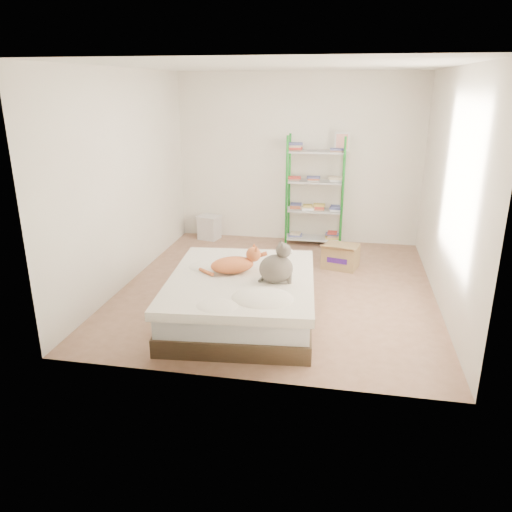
% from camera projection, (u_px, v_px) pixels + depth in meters
% --- Properties ---
extents(room, '(3.81, 4.21, 2.61)m').
position_uv_depth(room, '(279.00, 184.00, 5.83)').
color(room, tan).
rests_on(room, ground).
extents(bed, '(1.68, 2.02, 0.48)m').
position_uv_depth(bed, '(242.00, 298.00, 5.35)').
color(bed, '#4E3D29').
rests_on(bed, ground).
extents(orange_cat, '(0.63, 0.51, 0.22)m').
position_uv_depth(orange_cat, '(232.00, 263.00, 5.35)').
color(orange_cat, '#E17144').
rests_on(orange_cat, bed).
extents(grey_cat, '(0.45, 0.40, 0.43)m').
position_uv_depth(grey_cat, '(276.00, 263.00, 5.06)').
color(grey_cat, '#726A5D').
rests_on(grey_cat, bed).
extents(shelf_unit, '(0.91, 0.36, 1.74)m').
position_uv_depth(shelf_unit, '(315.00, 193.00, 7.68)').
color(shelf_unit, '#1E8829').
rests_on(shelf_unit, ground).
extents(cardboard_box, '(0.53, 0.53, 0.37)m').
position_uv_depth(cardboard_box, '(341.00, 256.00, 6.88)').
color(cardboard_box, tan).
rests_on(cardboard_box, ground).
extents(white_bin, '(0.40, 0.37, 0.39)m').
position_uv_depth(white_bin, '(209.00, 227.00, 8.15)').
color(white_bin, silver).
rests_on(white_bin, ground).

